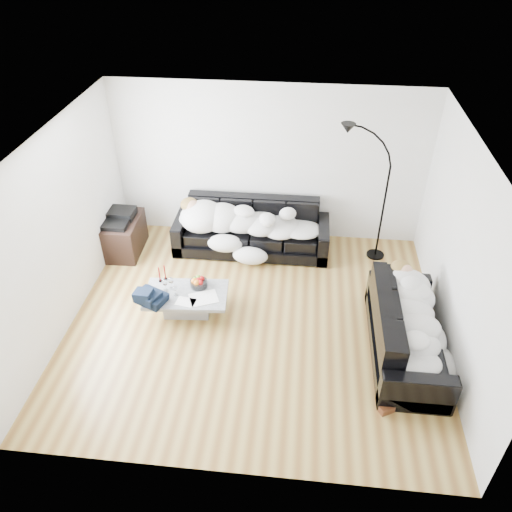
# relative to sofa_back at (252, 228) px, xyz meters

# --- Properties ---
(ground) EXTENTS (5.00, 5.00, 0.00)m
(ground) POSITION_rel_sofa_back_xyz_m (0.23, -1.73, -0.41)
(ground) COLOR brown
(ground) RESTS_ON ground
(wall_back) EXTENTS (5.00, 0.02, 2.60)m
(wall_back) POSITION_rel_sofa_back_xyz_m (0.23, 0.52, 0.89)
(wall_back) COLOR silver
(wall_back) RESTS_ON ground
(wall_left) EXTENTS (0.02, 4.50, 2.60)m
(wall_left) POSITION_rel_sofa_back_xyz_m (-2.27, -1.73, 0.89)
(wall_left) COLOR silver
(wall_left) RESTS_ON ground
(wall_right) EXTENTS (0.02, 4.50, 2.60)m
(wall_right) POSITION_rel_sofa_back_xyz_m (2.73, -1.73, 0.89)
(wall_right) COLOR silver
(wall_right) RESTS_ON ground
(ceiling) EXTENTS (5.00, 5.00, 0.00)m
(ceiling) POSITION_rel_sofa_back_xyz_m (0.23, -1.73, 2.19)
(ceiling) COLOR white
(ceiling) RESTS_ON ground
(sofa_back) EXTENTS (2.50, 0.86, 0.82)m
(sofa_back) POSITION_rel_sofa_back_xyz_m (0.00, 0.00, 0.00)
(sofa_back) COLOR black
(sofa_back) RESTS_ON ground
(sofa_right) EXTENTS (0.85, 1.98, 0.80)m
(sofa_right) POSITION_rel_sofa_back_xyz_m (2.21, -2.07, -0.01)
(sofa_right) COLOR black
(sofa_right) RESTS_ON ground
(sleeper_back) EXTENTS (2.11, 0.73, 0.42)m
(sleeper_back) POSITION_rel_sofa_back_xyz_m (-0.00, -0.05, 0.22)
(sleeper_back) COLOR silver
(sleeper_back) RESTS_ON sofa_back
(sleeper_right) EXTENTS (0.72, 1.70, 0.41)m
(sleeper_right) POSITION_rel_sofa_back_xyz_m (2.21, -2.07, 0.22)
(sleeper_right) COLOR silver
(sleeper_right) RESTS_ON sofa_right
(teal_cushion) EXTENTS (0.42, 0.38, 0.20)m
(teal_cushion) POSITION_rel_sofa_back_xyz_m (2.15, -1.45, 0.31)
(teal_cushion) COLOR #0F6B4A
(teal_cushion) RESTS_ON sofa_right
(coffee_table) EXTENTS (1.18, 0.75, 0.33)m
(coffee_table) POSITION_rel_sofa_back_xyz_m (-0.73, -1.63, -0.24)
(coffee_table) COLOR #939699
(coffee_table) RESTS_ON ground
(fruit_bowl) EXTENTS (0.30, 0.30, 0.15)m
(fruit_bowl) POSITION_rel_sofa_back_xyz_m (-0.58, -1.45, -0.00)
(fruit_bowl) COLOR white
(fruit_bowl) RESTS_ON coffee_table
(wine_glass_a) EXTENTS (0.08, 0.08, 0.18)m
(wine_glass_a) POSITION_rel_sofa_back_xyz_m (-0.95, -1.54, 0.01)
(wine_glass_a) COLOR white
(wine_glass_a) RESTS_ON coffee_table
(wine_glass_b) EXTENTS (0.10, 0.10, 0.19)m
(wine_glass_b) POSITION_rel_sofa_back_xyz_m (-1.02, -1.60, 0.02)
(wine_glass_b) COLOR white
(wine_glass_b) RESTS_ON coffee_table
(wine_glass_c) EXTENTS (0.08, 0.08, 0.16)m
(wine_glass_c) POSITION_rel_sofa_back_xyz_m (-0.85, -1.68, 0.00)
(wine_glass_c) COLOR white
(wine_glass_c) RESTS_ON coffee_table
(candle_left) EXTENTS (0.05, 0.05, 0.24)m
(candle_left) POSITION_rel_sofa_back_xyz_m (-1.15, -1.41, 0.04)
(candle_left) COLOR maroon
(candle_left) RESTS_ON coffee_table
(candle_right) EXTENTS (0.05, 0.05, 0.24)m
(candle_right) POSITION_rel_sofa_back_xyz_m (-1.08, -1.36, 0.04)
(candle_right) COLOR maroon
(candle_right) RESTS_ON coffee_table
(newspaper_a) EXTENTS (0.46, 0.41, 0.01)m
(newspaper_a) POSITION_rel_sofa_back_xyz_m (-0.46, -1.71, -0.07)
(newspaper_a) COLOR silver
(newspaper_a) RESTS_ON coffee_table
(newspaper_b) EXTENTS (0.28, 0.22, 0.01)m
(newspaper_b) POSITION_rel_sofa_back_xyz_m (-0.69, -1.81, -0.07)
(newspaper_b) COLOR silver
(newspaper_b) RESTS_ON coffee_table
(navy_jacket) EXTENTS (0.43, 0.37, 0.20)m
(navy_jacket) POSITION_rel_sofa_back_xyz_m (-1.18, -1.89, 0.10)
(navy_jacket) COLOR black
(navy_jacket) RESTS_ON coffee_table
(shoes) EXTENTS (0.51, 0.44, 0.10)m
(shoes) POSITION_rel_sofa_back_xyz_m (2.02, -2.96, -0.36)
(shoes) COLOR #472311
(shoes) RESTS_ON ground
(av_cabinet) EXTENTS (0.62, 0.88, 0.59)m
(av_cabinet) POSITION_rel_sofa_back_xyz_m (-2.09, -0.27, -0.11)
(av_cabinet) COLOR black
(av_cabinet) RESTS_ON ground
(stereo) EXTENTS (0.44, 0.34, 0.13)m
(stereo) POSITION_rel_sofa_back_xyz_m (-2.09, -0.27, 0.25)
(stereo) COLOR black
(stereo) RESTS_ON av_cabinet
(floor_lamp) EXTENTS (0.77, 0.51, 1.96)m
(floor_lamp) POSITION_rel_sofa_back_xyz_m (2.04, 0.02, 0.57)
(floor_lamp) COLOR black
(floor_lamp) RESTS_ON ground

